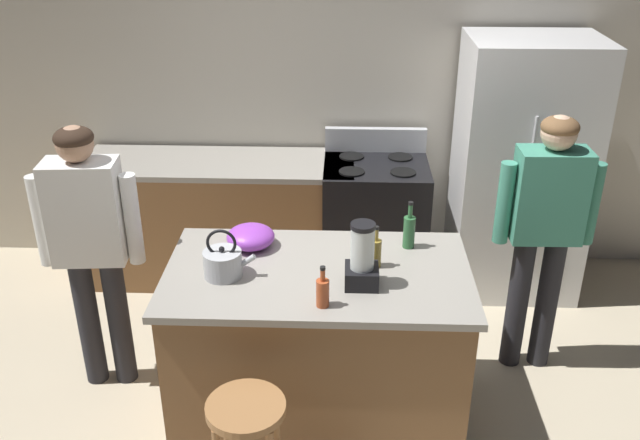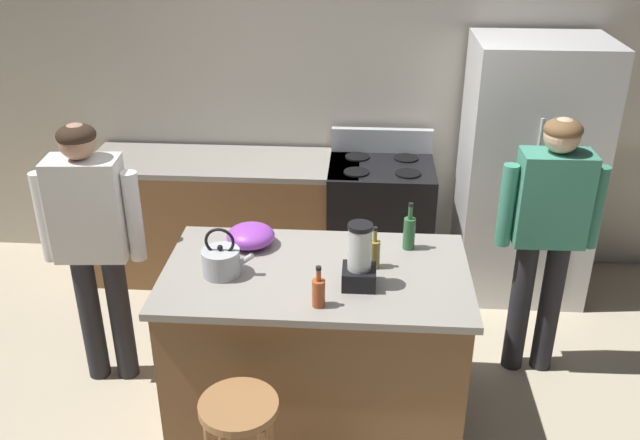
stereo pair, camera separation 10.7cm
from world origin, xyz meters
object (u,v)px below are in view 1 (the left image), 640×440
refrigerator (521,170)px  mixing_bowl (251,237)px  stove_range (374,222)px  bottle_cooking_sauce (323,292)px  kitchen_island (318,344)px  blender_appliance (362,260)px  person_by_sink_right (545,222)px  bottle_vinegar (376,252)px  person_by_island_left (90,236)px  bottle_olive_oil (409,231)px  tea_kettle (223,262)px  bar_stool (247,433)px

refrigerator → mixing_bowl: 2.17m
stove_range → bottle_cooking_sauce: bearing=-99.9°
bottle_cooking_sauce → mixing_bowl: bottle_cooking_sauce is taller
kitchen_island → blender_appliance: size_ratio=4.67×
person_by_sink_right → bottle_vinegar: size_ratio=6.98×
bottle_vinegar → mixing_bowl: 0.72m
person_by_island_left → bottle_olive_oil: 1.79m
person_by_island_left → stove_range: bearing=37.6°
tea_kettle → bar_stool: bearing=-74.4°
person_by_island_left → mixing_bowl: person_by_island_left is taller
kitchen_island → bar_stool: size_ratio=2.28×
person_by_island_left → bottle_cooking_sauce: (1.33, -0.58, 0.03)m
person_by_island_left → person_by_sink_right: (2.60, 0.27, 0.01)m
bottle_olive_oil → tea_kettle: size_ratio=1.00×
refrigerator → mixing_bowl: size_ratio=6.96×
bottle_olive_oil → mixing_bowl: size_ratio=1.03×
blender_appliance → bottle_olive_oil: (0.27, 0.41, -0.04)m
bar_stool → tea_kettle: bearing=105.6°
person_by_island_left → bottle_cooking_sauce: size_ratio=7.61×
kitchen_island → bottle_olive_oil: size_ratio=5.85×
person_by_sink_right → blender_appliance: 1.26m
stove_range → bar_stool: size_ratio=1.59×
bottle_olive_oil → bottle_cooking_sauce: bearing=-126.7°
blender_appliance → bottle_cooking_sauce: blender_appliance is taller
refrigerator → tea_kettle: refrigerator is taller
bottle_vinegar → tea_kettle: size_ratio=0.86×
stove_range → blender_appliance: 1.77m
refrigerator → mixing_bowl: (-1.77, -1.24, 0.07)m
bottle_cooking_sauce → tea_kettle: 0.59m
refrigerator → bottle_vinegar: 1.81m
stove_range → bottle_olive_oil: 1.37m
refrigerator → bottle_olive_oil: 1.51m
refrigerator → kitchen_island: bearing=-132.8°
bar_stool → blender_appliance: bearing=51.3°
stove_range → kitchen_island: bearing=-103.4°
bottle_olive_oil → mixing_bowl: bearing=-178.2°
blender_appliance → bottle_vinegar: size_ratio=1.46×
person_by_sink_right → tea_kettle: size_ratio=5.98×
bottle_vinegar → tea_kettle: 0.80m
person_by_island_left → bar_stool: person_by_island_left is taller
kitchen_island → person_by_sink_right: (1.31, 0.52, 0.52)m
kitchen_island → person_by_island_left: (-1.29, 0.25, 0.52)m
blender_appliance → tea_kettle: 0.72m
stove_range → bottle_cooking_sauce: 1.96m
bottle_olive_oil → person_by_sink_right: bearing=16.1°
tea_kettle → mixing_bowl: bearing=72.7°
person_by_island_left → bar_stool: bearing=-45.5°
bottle_olive_oil → bottle_cooking_sauce: bottle_olive_oil is taller
bottle_vinegar → blender_appliance: bearing=-111.8°
kitchen_island → tea_kettle: bearing=-172.2°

